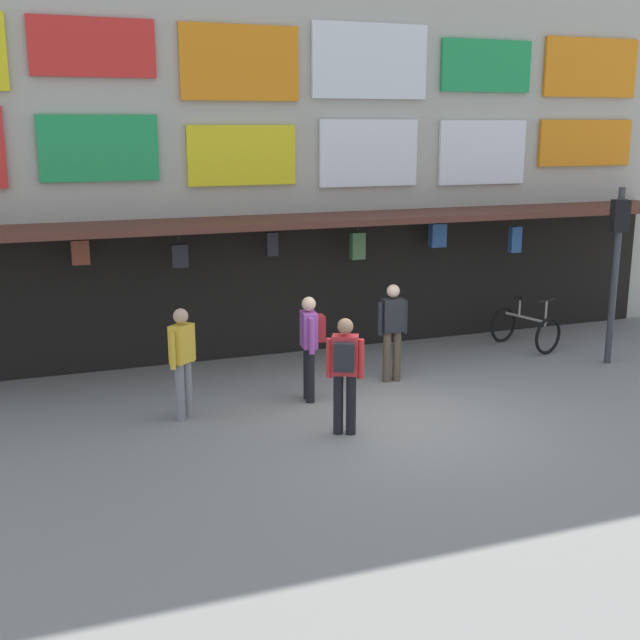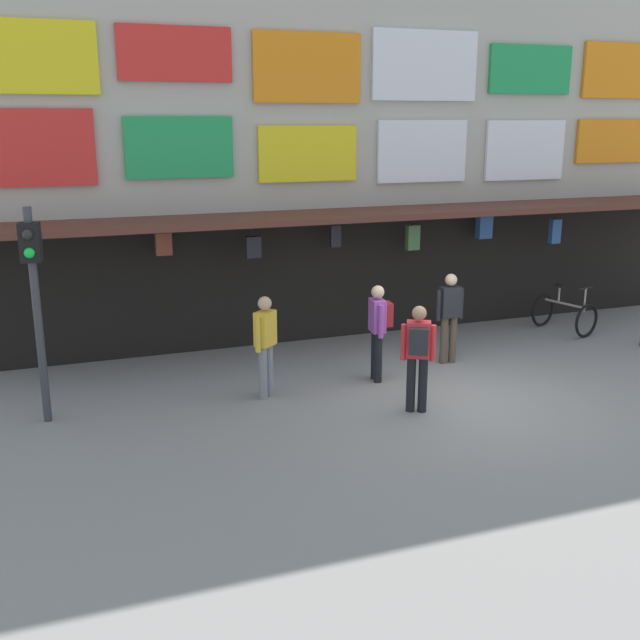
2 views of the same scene
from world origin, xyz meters
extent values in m
plane|color=gray|center=(0.00, 0.00, 0.00)|extent=(80.00, 80.00, 0.00)
cube|color=#B2AD9E|center=(0.00, 4.60, 4.00)|extent=(18.00, 1.20, 8.00)
cube|color=#592D23|center=(0.00, 3.30, 2.60)|extent=(15.30, 1.40, 0.12)
cube|color=yellow|center=(-6.15, 3.95, 5.37)|extent=(2.30, 0.08, 1.19)
cube|color=red|center=(-3.69, 3.95, 5.48)|extent=(2.01, 0.08, 0.94)
cube|color=orange|center=(-1.23, 3.95, 5.30)|extent=(2.12, 0.08, 1.27)
cube|color=white|center=(1.23, 3.95, 5.39)|extent=(2.28, 0.08, 1.34)
cube|color=green|center=(3.69, 3.95, 5.37)|extent=(1.96, 0.08, 0.98)
cube|color=orange|center=(6.15, 3.95, 5.39)|extent=(2.23, 0.08, 1.16)
cube|color=red|center=(-6.15, 3.95, 3.90)|extent=(1.99, 0.08, 1.30)
cube|color=green|center=(-3.69, 3.95, 3.88)|extent=(1.96, 0.08, 1.09)
cube|color=yellow|center=(-1.23, 3.95, 3.73)|extent=(1.97, 0.08, 1.05)
cube|color=white|center=(1.23, 3.95, 3.74)|extent=(1.98, 0.08, 1.23)
cube|color=white|center=(3.69, 3.95, 3.73)|extent=(1.92, 0.08, 1.25)
cube|color=orange|center=(6.15, 3.95, 3.90)|extent=(2.26, 0.08, 0.94)
cylinder|color=black|center=(-4.14, 3.50, 2.48)|extent=(0.02, 0.02, 0.13)
cube|color=brown|center=(-4.14, 3.50, 2.21)|extent=(0.28, 0.17, 0.40)
cylinder|color=black|center=(-2.54, 3.29, 2.42)|extent=(0.02, 0.02, 0.25)
cube|color=#232328|center=(-2.54, 3.29, 2.10)|extent=(0.27, 0.16, 0.39)
cylinder|color=black|center=(-0.84, 3.49, 2.47)|extent=(0.02, 0.02, 0.15)
cube|color=#232328|center=(-0.84, 3.49, 2.18)|extent=(0.20, 0.12, 0.42)
cylinder|color=black|center=(0.77, 3.37, 2.44)|extent=(0.02, 0.02, 0.21)
cube|color=#477042|center=(0.77, 3.37, 2.09)|extent=(0.26, 0.15, 0.49)
cylinder|color=black|center=(2.54, 3.56, 2.47)|extent=(0.02, 0.02, 0.13)
cube|color=#2D5693|center=(2.54, 3.56, 2.18)|extent=(0.31, 0.19, 0.45)
cylinder|color=black|center=(4.12, 3.29, 2.43)|extent=(0.02, 0.02, 0.23)
cube|color=#2D5693|center=(4.12, 3.29, 2.05)|extent=(0.23, 0.14, 0.51)
cube|color=black|center=(0.00, 3.98, 1.25)|extent=(15.30, 0.04, 2.50)
cylinder|color=#38383D|center=(-6.31, 1.26, 1.60)|extent=(0.12, 0.12, 3.20)
cube|color=black|center=(-6.31, 1.26, 2.70)|extent=(0.32, 0.29, 0.56)
sphere|color=black|center=(-6.34, 1.13, 2.83)|extent=(0.15, 0.15, 0.15)
sphere|color=#19DB3D|center=(-6.34, 1.13, 2.57)|extent=(0.15, 0.15, 0.15)
torus|color=black|center=(4.20, 2.14, 0.36)|extent=(0.71, 0.26, 0.72)
torus|color=black|center=(3.90, 3.20, 0.36)|extent=(0.71, 0.26, 0.72)
cylinder|color=#A3998E|center=(4.05, 2.67, 0.61)|extent=(0.32, 0.97, 0.05)
cylinder|color=#A3998E|center=(4.00, 2.83, 0.78)|extent=(0.04, 0.04, 0.35)
cube|color=black|center=(4.00, 2.83, 0.97)|extent=(0.15, 0.22, 0.06)
cylinder|color=#A3998E|center=(4.18, 2.22, 0.78)|extent=(0.04, 0.04, 0.50)
cylinder|color=black|center=(4.18, 2.22, 1.03)|extent=(0.43, 0.16, 0.04)
cylinder|color=gray|center=(-2.89, 1.15, 0.44)|extent=(0.14, 0.14, 0.88)
cylinder|color=gray|center=(-3.02, 1.03, 0.44)|extent=(0.14, 0.14, 0.88)
cube|color=gold|center=(-2.96, 1.09, 1.16)|extent=(0.41, 0.40, 0.56)
sphere|color=tan|center=(-2.96, 1.09, 1.57)|extent=(0.22, 0.22, 0.22)
cylinder|color=gold|center=(-2.79, 1.24, 1.11)|extent=(0.09, 0.09, 0.56)
cylinder|color=gold|center=(-3.12, 0.94, 1.11)|extent=(0.09, 0.09, 0.56)
cylinder|color=black|center=(-1.03, -0.26, 0.44)|extent=(0.14, 0.14, 0.88)
cylinder|color=black|center=(-0.87, -0.34, 0.44)|extent=(0.14, 0.14, 0.88)
cube|color=red|center=(-0.95, -0.30, 1.16)|extent=(0.42, 0.36, 0.56)
sphere|color=#A87A5B|center=(-0.95, -0.30, 1.57)|extent=(0.22, 0.22, 0.22)
cylinder|color=red|center=(-1.15, -0.20, 1.11)|extent=(0.09, 0.09, 0.56)
cylinder|color=red|center=(-0.76, -0.40, 1.11)|extent=(0.09, 0.09, 0.56)
cube|color=#232328|center=(-1.03, -0.44, 1.18)|extent=(0.32, 0.27, 0.40)
cylinder|color=black|center=(-0.96, 1.12, 0.44)|extent=(0.14, 0.14, 0.88)
cylinder|color=black|center=(-0.94, 1.30, 0.44)|extent=(0.14, 0.14, 0.88)
cube|color=#9E4CA8|center=(-0.95, 1.21, 1.16)|extent=(0.27, 0.39, 0.56)
sphere|color=beige|center=(-0.95, 1.21, 1.57)|extent=(0.22, 0.22, 0.22)
cylinder|color=#9E4CA8|center=(-0.98, 1.00, 1.11)|extent=(0.09, 0.09, 0.56)
cylinder|color=#9E4CA8|center=(-0.92, 1.43, 1.11)|extent=(0.09, 0.09, 0.56)
cube|color=maroon|center=(-0.79, 1.19, 1.18)|extent=(0.20, 0.30, 0.40)
cylinder|color=brown|center=(0.61, 1.66, 0.44)|extent=(0.14, 0.14, 0.88)
cylinder|color=brown|center=(0.79, 1.65, 0.44)|extent=(0.14, 0.14, 0.88)
cube|color=#232328|center=(0.70, 1.66, 1.16)|extent=(0.37, 0.24, 0.56)
sphere|color=beige|center=(0.70, 1.66, 1.57)|extent=(0.22, 0.22, 0.22)
cylinder|color=#232328|center=(0.48, 1.67, 1.11)|extent=(0.09, 0.09, 0.56)
cylinder|color=#232328|center=(0.92, 1.64, 1.11)|extent=(0.09, 0.09, 0.56)
camera|label=1|loc=(-4.98, -10.17, 4.24)|focal=45.06mm
camera|label=2|loc=(-6.09, -10.02, 4.39)|focal=42.27mm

